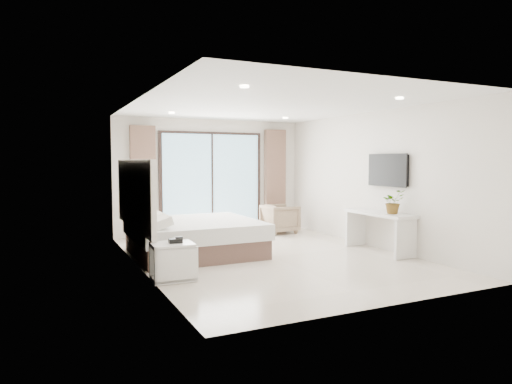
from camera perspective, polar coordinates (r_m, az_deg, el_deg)
ground at (r=8.32m, az=1.78°, el=-8.06°), size 6.20×6.20×0.00m
room_shell at (r=8.79m, az=-1.80°, el=2.98°), size 4.62×6.22×2.72m
bed at (r=8.51m, az=-7.78°, el=-5.58°), size 2.24×2.13×0.76m
nightstand at (r=6.77m, az=-10.40°, el=-8.56°), size 0.62×0.52×0.54m
phone at (r=6.72m, az=-10.04°, el=-6.01°), size 0.21×0.17×0.06m
console_desk at (r=8.92m, az=15.11°, el=-3.72°), size 0.49×1.56×0.77m
plant at (r=8.60m, az=16.75°, el=-1.49°), size 0.41×0.45×0.34m
armchair at (r=10.89m, az=3.03°, el=-3.19°), size 0.69×0.74×0.75m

